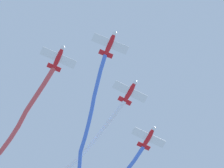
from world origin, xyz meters
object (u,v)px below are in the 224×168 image
airplane_lead (110,44)px  airplane_right_wing (58,58)px  airplane_left_wing (130,92)px  airplane_slot (149,137)px

airplane_lead → airplane_right_wing: size_ratio=0.99×
airplane_lead → airplane_left_wing: bearing=135.5°
airplane_lead → airplane_slot: bearing=135.5°
airplane_slot → airplane_lead: bearing=-48.2°
airplane_slot → airplane_left_wing: bearing=-48.2°
airplane_left_wing → airplane_slot: bearing=130.7°
airplane_right_wing → airplane_slot: 20.59m
airplane_lead → airplane_slot: 17.69m
airplane_right_wing → airplane_left_wing: bearing=91.4°
airplane_slot → airplane_right_wing: bearing=-73.5°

